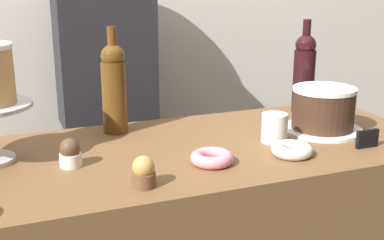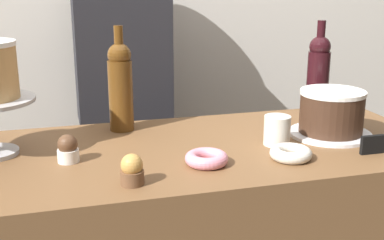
% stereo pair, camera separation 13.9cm
% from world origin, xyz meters
% --- Properties ---
extents(back_wall, '(6.00, 0.05, 2.60)m').
position_xyz_m(back_wall, '(0.00, 0.88, 1.30)').
color(back_wall, silver).
rests_on(back_wall, ground_plane).
extents(silver_serving_platter, '(0.25, 0.25, 0.01)m').
position_xyz_m(silver_serving_platter, '(0.43, -0.01, 0.95)').
color(silver_serving_platter, white).
rests_on(silver_serving_platter, display_counter).
extents(chocolate_round_cake, '(0.19, 0.19, 0.13)m').
position_xyz_m(chocolate_round_cake, '(0.43, -0.01, 1.02)').
color(chocolate_round_cake, '#3D2619').
rests_on(chocolate_round_cake, silver_serving_platter).
extents(wine_bottle_amber, '(0.08, 0.08, 0.33)m').
position_xyz_m(wine_bottle_amber, '(-0.17, 0.22, 1.09)').
color(wine_bottle_amber, '#5B3814').
rests_on(wine_bottle_amber, display_counter).
extents(wine_bottle_dark_red, '(0.08, 0.08, 0.33)m').
position_xyz_m(wine_bottle_dark_red, '(0.51, 0.22, 1.09)').
color(wine_bottle_dark_red, black).
rests_on(wine_bottle_dark_red, display_counter).
extents(cupcake_caramel, '(0.06, 0.06, 0.07)m').
position_xyz_m(cupcake_caramel, '(-0.20, -0.22, 0.98)').
color(cupcake_caramel, brown).
rests_on(cupcake_caramel, display_counter).
extents(cupcake_chocolate, '(0.06, 0.06, 0.07)m').
position_xyz_m(cupcake_chocolate, '(-0.34, -0.03, 0.98)').
color(cupcake_chocolate, white).
rests_on(cupcake_chocolate, display_counter).
extents(donut_pink, '(0.11, 0.11, 0.03)m').
position_xyz_m(donut_pink, '(0.00, -0.14, 0.96)').
color(donut_pink, pink).
rests_on(donut_pink, display_counter).
extents(donut_sugar, '(0.11, 0.11, 0.03)m').
position_xyz_m(donut_sugar, '(0.23, -0.16, 0.96)').
color(donut_sugar, silver).
rests_on(donut_sugar, display_counter).
extents(price_sign_chalkboard, '(0.07, 0.01, 0.05)m').
position_xyz_m(price_sign_chalkboard, '(0.46, -0.18, 0.97)').
color(price_sign_chalkboard, black).
rests_on(price_sign_chalkboard, display_counter).
extents(coffee_cup_ceramic, '(0.08, 0.08, 0.08)m').
position_xyz_m(coffee_cup_ceramic, '(0.24, -0.04, 0.99)').
color(coffee_cup_ceramic, silver).
rests_on(coffee_cup_ceramic, display_counter).
extents(barista_figure, '(0.36, 0.22, 1.60)m').
position_xyz_m(barista_figure, '(-0.10, 0.65, 0.84)').
color(barista_figure, black).
rests_on(barista_figure, ground_plane).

